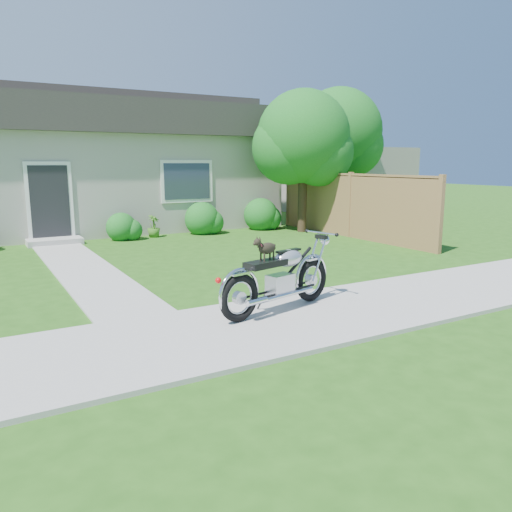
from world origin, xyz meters
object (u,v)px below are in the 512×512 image
Objects in this scene: fence at (350,205)px; tree_near at (308,141)px; motorcycle_with_dog at (280,277)px; potted_plant_right at (154,226)px; house at (82,163)px; tree_far at (342,135)px.

tree_near is at bearing 106.15° from fence.
fence reaches higher than motorcycle_with_dog.
tree_near reaches higher than potted_plant_right.
tree_near is (5.85, -4.70, 0.66)m from house.
tree_far is (9.08, -2.44, 1.02)m from house.
house is 8.96m from fence.
house is at bearing 135.26° from fence.
potted_plant_right is at bearing 70.71° from motorcycle_with_dog.
house is 2.87× the size of tree_near.
potted_plant_right is at bearing -172.67° from tree_far.
house is 4.09m from potted_plant_right.
house is 1.90× the size of fence.
fence is at bearing -126.14° from tree_far.
motorcycle_with_dog is (-5.44, -6.92, -2.28)m from tree_near.
tree_far is at bearing 35.00° from tree_near.
potted_plant_right is (-5.06, 2.80, -0.61)m from fence.
house is 9.46m from tree_far.
house is 7.53m from tree_near.
motorcycle_with_dog is (-0.83, -8.18, 0.21)m from potted_plant_right.
motorcycle_with_dog is at bearing -133.36° from tree_far.
house is at bearing 109.85° from potted_plant_right.
motorcycle_with_dog is at bearing -128.18° from tree_near.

